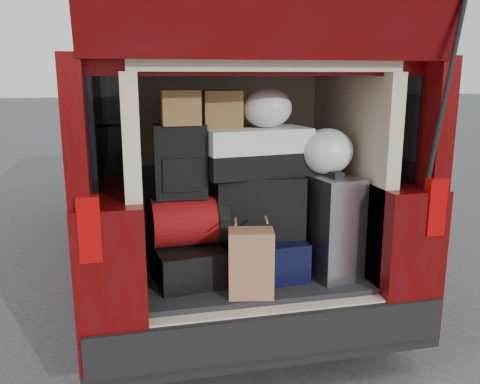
# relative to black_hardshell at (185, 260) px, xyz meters

# --- Properties ---
(ground) EXTENTS (80.00, 80.00, 0.00)m
(ground) POSITION_rel_black_hardshell_xyz_m (0.38, -0.16, -0.65)
(ground) COLOR #373739
(ground) RESTS_ON ground
(minivan) EXTENTS (1.90, 5.35, 2.77)m
(minivan) POSITION_rel_black_hardshell_xyz_m (0.38, 1.69, 0.26)
(minivan) COLOR black
(minivan) RESTS_ON ground
(load_floor) EXTENTS (1.24, 1.05, 0.55)m
(load_floor) POSITION_rel_black_hardshell_xyz_m (0.38, 0.11, -0.38)
(load_floor) COLOR black
(load_floor) RESTS_ON ground
(black_hardshell) EXTENTS (0.43, 0.55, 0.20)m
(black_hardshell) POSITION_rel_black_hardshell_xyz_m (0.00, 0.00, 0.00)
(black_hardshell) COLOR black
(black_hardshell) RESTS_ON load_floor
(navy_hardshell) EXTENTS (0.45, 0.54, 0.22)m
(navy_hardshell) POSITION_rel_black_hardshell_xyz_m (0.44, -0.01, 0.01)
(navy_hardshell) COLOR black
(navy_hardshell) RESTS_ON load_floor
(silver_roller) EXTENTS (0.30, 0.42, 0.58)m
(silver_roller) POSITION_rel_black_hardshell_xyz_m (0.82, -0.12, 0.19)
(silver_roller) COLOR silver
(silver_roller) RESTS_ON load_floor
(kraft_bag) EXTENTS (0.26, 0.19, 0.36)m
(kraft_bag) POSITION_rel_black_hardshell_xyz_m (0.30, -0.33, 0.08)
(kraft_bag) COLOR #A7744B
(kraft_bag) RESTS_ON load_floor
(red_duffel) EXTENTS (0.43, 0.30, 0.27)m
(red_duffel) POSITION_rel_black_hardshell_xyz_m (0.02, -0.01, 0.24)
(red_duffel) COLOR maroon
(red_duffel) RESTS_ON black_hardshell
(black_soft_case) EXTENTS (0.53, 0.37, 0.35)m
(black_soft_case) POSITION_rel_black_hardshell_xyz_m (0.45, 0.01, 0.30)
(black_soft_case) COLOR black
(black_soft_case) RESTS_ON navy_hardshell
(backpack) EXTENTS (0.29, 0.18, 0.40)m
(backpack) POSITION_rel_black_hardshell_xyz_m (-0.01, 0.01, 0.57)
(backpack) COLOR black
(backpack) RESTS_ON red_duffel
(twotone_duffel) EXTENTS (0.63, 0.38, 0.27)m
(twotone_duffel) POSITION_rel_black_hardshell_xyz_m (0.42, 0.03, 0.61)
(twotone_duffel) COLOR white
(twotone_duffel) RESTS_ON black_soft_case
(grocery_sack_lower) EXTENTS (0.20, 0.17, 0.18)m
(grocery_sack_lower) POSITION_rel_black_hardshell_xyz_m (-0.00, -0.01, 0.87)
(grocery_sack_lower) COLOR olive
(grocery_sack_lower) RESTS_ON backpack
(grocery_sack_upper) EXTENTS (0.22, 0.19, 0.21)m
(grocery_sack_upper) POSITION_rel_black_hardshell_xyz_m (0.24, 0.07, 0.85)
(grocery_sack_upper) COLOR olive
(grocery_sack_upper) RESTS_ON twotone_duffel
(plastic_bag_center) EXTENTS (0.29, 0.27, 0.22)m
(plastic_bag_center) POSITION_rel_black_hardshell_xyz_m (0.49, 0.03, 0.85)
(plastic_bag_center) COLOR white
(plastic_bag_center) RESTS_ON twotone_duffel
(plastic_bag_right) EXTENTS (0.30, 0.28, 0.26)m
(plastic_bag_right) POSITION_rel_black_hardshell_xyz_m (0.81, -0.07, 0.61)
(plastic_bag_right) COLOR white
(plastic_bag_right) RESTS_ON silver_roller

